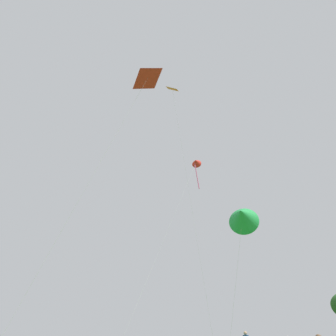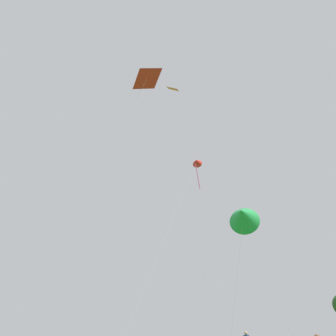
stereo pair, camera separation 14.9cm
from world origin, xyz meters
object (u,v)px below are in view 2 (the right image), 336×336
kite_flying_3 (243,216)px  kite_flying_5 (197,162)px  kite_flying_2 (147,79)px  kite_flying_4 (173,90)px

kite_flying_3 → kite_flying_5: 12.44m
kite_flying_3 → kite_flying_2: bearing=-164.6°
kite_flying_2 → kite_flying_3: kite_flying_2 is taller
kite_flying_2 → kite_flying_4: kite_flying_4 is taller
kite_flying_3 → kite_flying_5: size_ratio=0.58×
kite_flying_3 → kite_flying_4: bearing=126.3°
kite_flying_2 → kite_flying_5: kite_flying_5 is taller
kite_flying_4 → kite_flying_5: (4.18, 1.81, -9.43)m
kite_flying_2 → kite_flying_5: bearing=43.8°
kite_flying_2 → kite_flying_3: bearing=15.4°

